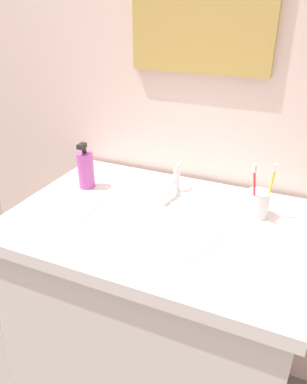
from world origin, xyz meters
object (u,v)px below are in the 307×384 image
(toothbrush_cup, at_px, (258,204))
(soap_dispenser, at_px, (86,169))
(toothbrush_yellow, at_px, (271,187))
(toothbrush_red, at_px, (254,188))
(faucet, at_px, (174,183))

(toothbrush_cup, height_order, soap_dispenser, soap_dispenser)
(toothbrush_cup, distance_m, soap_dispenser, 0.61)
(toothbrush_cup, bearing_deg, soap_dispenser, -175.95)
(toothbrush_yellow, relative_size, toothbrush_red, 0.93)
(toothbrush_cup, height_order, toothbrush_red, toothbrush_red)
(toothbrush_yellow, distance_m, toothbrush_red, 0.06)
(toothbrush_red, bearing_deg, faucet, 166.49)
(toothbrush_red, relative_size, soap_dispenser, 1.12)
(faucet, xyz_separation_m, toothbrush_red, (0.28, -0.07, 0.07))
(faucet, bearing_deg, toothbrush_yellow, -5.04)
(faucet, xyz_separation_m, toothbrush_cup, (0.29, -0.03, -0.00))
(toothbrush_cup, relative_size, toothbrush_yellow, 0.48)
(toothbrush_red, bearing_deg, toothbrush_cup, 72.04)
(toothbrush_yellow, height_order, soap_dispenser, toothbrush_yellow)
(faucet, relative_size, soap_dispenser, 0.98)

